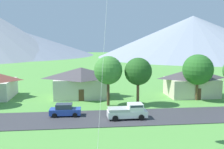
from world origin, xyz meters
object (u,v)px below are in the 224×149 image
house_right_center (81,82)px  tree_near_right (198,70)px  house_left_center (191,82)px  tree_far_right (138,72)px  pickup_truck_white_west_side (128,111)px  tree_left_of_center (108,70)px  parked_car_blue_mid_west (65,110)px

house_right_center → tree_near_right: 20.53m
house_left_center → tree_near_right: (-0.37, -3.32, 2.65)m
tree_far_right → pickup_truck_white_west_side: bearing=-111.2°
house_right_center → tree_near_right: (19.85, -4.62, 2.49)m
tree_left_of_center → tree_near_right: bearing=7.4°
house_right_center → pickup_truck_white_west_side: size_ratio=1.95×
tree_near_right → tree_far_right: bearing=-168.7°
tree_left_of_center → pickup_truck_white_west_side: tree_left_of_center is taller
house_right_center → pickup_truck_white_west_side: bearing=-66.5°
parked_car_blue_mid_west → pickup_truck_white_west_side: 8.66m
pickup_truck_white_west_side → house_right_center: bearing=113.5°
tree_left_of_center → tree_near_right: tree_near_right is taller
tree_near_right → tree_far_right: size_ratio=1.04×
tree_near_right → pickup_truck_white_west_side: 17.21m
house_right_center → tree_left_of_center: 8.38m
house_right_center → parked_car_blue_mid_west: (-2.21, -11.89, -1.95)m
tree_left_of_center → tree_near_right: 15.73m
house_left_center → parked_car_blue_mid_west: (-22.43, -10.59, -1.79)m
tree_left_of_center → parked_car_blue_mid_west: size_ratio=1.85×
house_left_center → tree_left_of_center: bearing=-161.5°
tree_far_right → pickup_truck_white_west_side: 8.99m
house_right_center → tree_left_of_center: size_ratio=1.29×
house_right_center → tree_far_right: size_ratio=1.34×
tree_left_of_center → parked_car_blue_mid_west: (-6.46, -5.25, -4.76)m
house_left_center → tree_far_right: bearing=-154.0°
house_right_center → tree_far_right: tree_far_right is taller
house_right_center → tree_far_right: (9.01, -6.78, 2.58)m
house_right_center → tree_near_right: bearing=-13.1°
parked_car_blue_mid_west → pickup_truck_white_west_side: size_ratio=0.82×
tree_far_right → parked_car_blue_mid_west: bearing=-155.5°
house_left_center → pickup_truck_white_west_side: house_left_center is taller
tree_far_right → house_right_center: bearing=143.0°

